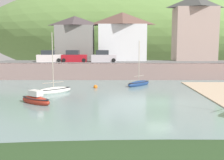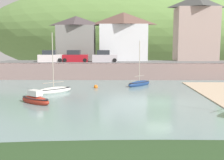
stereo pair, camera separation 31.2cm
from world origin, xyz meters
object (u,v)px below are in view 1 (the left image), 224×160
waterfront_building_left (75,38)px  fishing_boat_green (139,83)px  waterfront_building_right (195,28)px  sailboat_far_left (36,100)px  waterfront_building_centre (122,36)px  parked_car_by_wall (74,57)px  sailboat_blue_trim (53,90)px  parked_car_end_of_row (103,57)px  mooring_buoy (96,87)px  parked_car_near_slipway (49,57)px

waterfront_building_left → fishing_boat_green: 19.09m
waterfront_building_right → sailboat_far_left: waterfront_building_right is taller
waterfront_building_centre → sailboat_far_left: bearing=-108.6°
waterfront_building_centre → parked_car_by_wall: bearing=-151.0°
sailboat_blue_trim → waterfront_building_right: bearing=2.6°
sailboat_far_left → parked_car_end_of_row: bearing=111.4°
waterfront_building_right → sailboat_far_left: 34.56m
fishing_boat_green → mooring_buoy: (-5.52, -2.00, -0.14)m
sailboat_far_left → parked_car_near_slipway: parked_car_near_slipway is taller
parked_car_by_wall → parked_car_near_slipway: bearing=-178.7°
waterfront_building_right → fishing_boat_green: waterfront_building_right is taller
sailboat_blue_trim → mooring_buoy: (4.44, 3.53, -0.15)m
mooring_buoy → waterfront_building_left: bearing=105.8°
waterfront_building_right → parked_car_end_of_row: 17.56m
fishing_boat_green → waterfront_building_left: bearing=78.1°
waterfront_building_right → parked_car_near_slipway: waterfront_building_right is taller
waterfront_building_right → parked_car_by_wall: waterfront_building_right is taller
fishing_boat_green → parked_car_end_of_row: bearing=69.2°
waterfront_building_centre → fishing_boat_green: (1.76, -14.87, -6.46)m
waterfront_building_right → mooring_buoy: 25.09m
sailboat_far_left → sailboat_blue_trim: bearing=120.6°
parked_car_end_of_row → mooring_buoy: (-0.52, -12.37, -3.05)m
fishing_boat_green → sailboat_far_left: 15.09m
sailboat_blue_trim → waterfront_building_centre: bearing=26.7°
parked_car_by_wall → mooring_buoy: bearing=-69.3°
waterfront_building_left → parked_car_end_of_row: bearing=-40.4°
waterfront_building_centre → sailboat_far_left: (-8.69, -25.76, -6.40)m
parked_car_near_slipway → mooring_buoy: parked_car_near_slipway is taller
waterfront_building_centre → sailboat_blue_trim: (-8.20, -20.39, -6.45)m
waterfront_building_centre → parked_car_by_wall: size_ratio=2.09×
sailboat_blue_trim → sailboat_far_left: sailboat_blue_trim is taller
waterfront_building_left → parked_car_by_wall: waterfront_building_left is taller
parked_car_near_slipway → parked_car_end_of_row: bearing=-4.5°
parked_car_by_wall → parked_car_end_of_row: (4.87, 0.00, 0.00)m
sailboat_far_left → mooring_buoy: bearing=96.7°
waterfront_building_centre → sailboat_far_left: size_ratio=2.41×
parked_car_end_of_row → waterfront_building_right: bearing=12.6°
waterfront_building_centre → fishing_boat_green: waterfront_building_centre is taller
sailboat_blue_trim → sailboat_far_left: 5.39m
fishing_boat_green → mooring_buoy: size_ratio=11.90×
sailboat_blue_trim → parked_car_end_of_row: 16.90m
sailboat_blue_trim → parked_car_by_wall: sailboat_blue_trim is taller
waterfront_building_right → sailboat_blue_trim: size_ratio=1.68×
fishing_boat_green → parked_car_end_of_row: 11.87m
parked_car_near_slipway → parked_car_by_wall: (4.11, 0.00, 0.00)m
fishing_boat_green → parked_car_end_of_row: (-5.00, 10.37, 2.91)m
waterfront_building_left → waterfront_building_right: bearing=-0.0°
sailboat_blue_trim → fishing_boat_green: size_ratio=1.14×
parked_car_by_wall → waterfront_building_right: bearing=13.3°
sailboat_blue_trim → parked_car_near_slipway: bearing=62.8°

